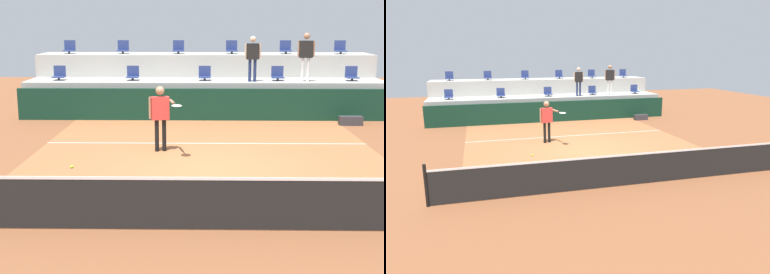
# 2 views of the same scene
# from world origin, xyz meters

# --- Properties ---
(ground_plane) EXTENTS (40.00, 40.00, 0.00)m
(ground_plane) POSITION_xyz_m (0.00, 0.00, 0.00)
(ground_plane) COLOR brown
(court_inner_paint) EXTENTS (9.00, 10.00, 0.01)m
(court_inner_paint) POSITION_xyz_m (0.00, 1.00, 0.00)
(court_inner_paint) COLOR #A36038
(court_inner_paint) RESTS_ON ground_plane
(court_service_line) EXTENTS (9.00, 0.06, 0.00)m
(court_service_line) POSITION_xyz_m (0.00, 2.40, 0.01)
(court_service_line) COLOR silver
(court_service_line) RESTS_ON ground_plane
(tennis_net) EXTENTS (10.48, 0.08, 1.07)m
(tennis_net) POSITION_xyz_m (0.00, -4.00, 0.50)
(tennis_net) COLOR black
(tennis_net) RESTS_ON ground_plane
(sponsor_backboard) EXTENTS (13.00, 0.16, 1.10)m
(sponsor_backboard) POSITION_xyz_m (0.00, 6.00, 0.55)
(sponsor_backboard) COLOR #0F3323
(sponsor_backboard) RESTS_ON ground_plane
(seating_tier_lower) EXTENTS (13.00, 1.80, 1.25)m
(seating_tier_lower) POSITION_xyz_m (0.00, 7.30, 0.62)
(seating_tier_lower) COLOR #ADAAA3
(seating_tier_lower) RESTS_ON ground_plane
(seating_tier_upper) EXTENTS (13.00, 1.80, 2.10)m
(seating_tier_upper) POSITION_xyz_m (0.00, 9.10, 1.05)
(seating_tier_upper) COLOR #ADAAA3
(seating_tier_upper) RESTS_ON ground_plane
(stadium_chair_lower_far_left) EXTENTS (0.44, 0.40, 0.52)m
(stadium_chair_lower_far_left) POSITION_xyz_m (-5.35, 7.23, 1.46)
(stadium_chair_lower_far_left) COLOR #2D2D33
(stadium_chair_lower_far_left) RESTS_ON seating_tier_lower
(stadium_chair_lower_left) EXTENTS (0.44, 0.40, 0.52)m
(stadium_chair_lower_left) POSITION_xyz_m (-2.65, 7.23, 1.46)
(stadium_chair_lower_left) COLOR #2D2D33
(stadium_chair_lower_left) RESTS_ON seating_tier_lower
(stadium_chair_lower_center) EXTENTS (0.44, 0.40, 0.52)m
(stadium_chair_lower_center) POSITION_xyz_m (-0.02, 7.23, 1.46)
(stadium_chair_lower_center) COLOR #2D2D33
(stadium_chair_lower_center) RESTS_ON seating_tier_lower
(stadium_chair_lower_right) EXTENTS (0.44, 0.40, 0.52)m
(stadium_chair_lower_right) POSITION_xyz_m (2.63, 7.23, 1.46)
(stadium_chair_lower_right) COLOR #2D2D33
(stadium_chair_lower_right) RESTS_ON seating_tier_lower
(stadium_chair_lower_far_right) EXTENTS (0.44, 0.40, 0.52)m
(stadium_chair_lower_far_right) POSITION_xyz_m (5.31, 7.23, 1.46)
(stadium_chair_lower_far_right) COLOR #2D2D33
(stadium_chair_lower_far_right) RESTS_ON seating_tier_lower
(stadium_chair_upper_far_left) EXTENTS (0.44, 0.40, 0.52)m
(stadium_chair_upper_far_left) POSITION_xyz_m (-5.37, 9.03, 2.31)
(stadium_chair_upper_far_left) COLOR #2D2D33
(stadium_chair_upper_far_left) RESTS_ON seating_tier_upper
(stadium_chair_upper_left) EXTENTS (0.44, 0.40, 0.52)m
(stadium_chair_upper_left) POSITION_xyz_m (-3.24, 9.03, 2.31)
(stadium_chair_upper_left) COLOR #2D2D33
(stadium_chair_upper_left) RESTS_ON seating_tier_upper
(stadium_chair_upper_mid_left) EXTENTS (0.44, 0.40, 0.52)m
(stadium_chair_upper_mid_left) POSITION_xyz_m (-1.05, 9.03, 2.31)
(stadium_chair_upper_mid_left) COLOR #2D2D33
(stadium_chair_upper_mid_left) RESTS_ON seating_tier_upper
(stadium_chair_upper_mid_right) EXTENTS (0.44, 0.40, 0.52)m
(stadium_chair_upper_mid_right) POSITION_xyz_m (1.04, 9.03, 2.31)
(stadium_chair_upper_mid_right) COLOR #2D2D33
(stadium_chair_upper_mid_right) RESTS_ON seating_tier_upper
(stadium_chair_upper_right) EXTENTS (0.44, 0.40, 0.52)m
(stadium_chair_upper_right) POSITION_xyz_m (3.16, 9.03, 2.31)
(stadium_chair_upper_right) COLOR #2D2D33
(stadium_chair_upper_right) RESTS_ON seating_tier_upper
(stadium_chair_upper_far_right) EXTENTS (0.44, 0.40, 0.52)m
(stadium_chair_upper_far_right) POSITION_xyz_m (5.30, 9.03, 2.31)
(stadium_chair_upper_far_right) COLOR #2D2D33
(stadium_chair_upper_far_right) RESTS_ON seating_tier_upper
(tennis_player) EXTENTS (0.94, 1.16, 1.74)m
(tennis_player) POSITION_xyz_m (-1.19, 1.45, 1.07)
(tennis_player) COLOR black
(tennis_player) RESTS_ON ground_plane
(spectator_leaning_on_rail) EXTENTS (0.57, 0.22, 1.61)m
(spectator_leaning_on_rail) POSITION_xyz_m (1.67, 6.85, 2.21)
(spectator_leaning_on_rail) COLOR navy
(spectator_leaning_on_rail) RESTS_ON seating_tier_lower
(spectator_in_grey) EXTENTS (0.60, 0.26, 1.72)m
(spectator_in_grey) POSITION_xyz_m (3.55, 6.85, 2.29)
(spectator_in_grey) COLOR white
(spectator_in_grey) RESTS_ON seating_tier_lower
(tennis_ball) EXTENTS (0.07, 0.07, 0.07)m
(tennis_ball) POSITION_xyz_m (-2.48, -3.02, 0.81)
(tennis_ball) COLOR #CCE033
(equipment_bag) EXTENTS (0.76, 0.28, 0.30)m
(equipment_bag) POSITION_xyz_m (4.80, 5.19, 0.15)
(equipment_bag) COLOR #333338
(equipment_bag) RESTS_ON ground_plane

